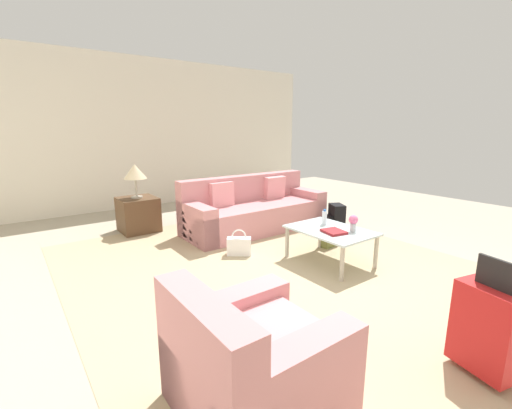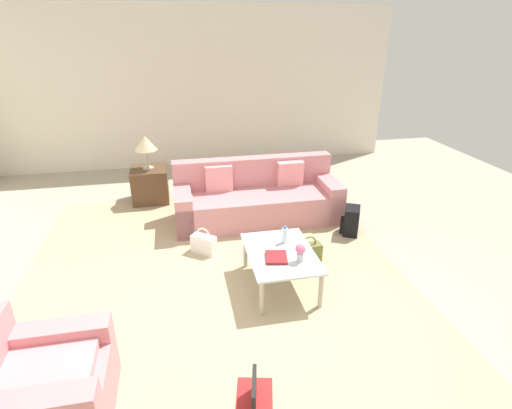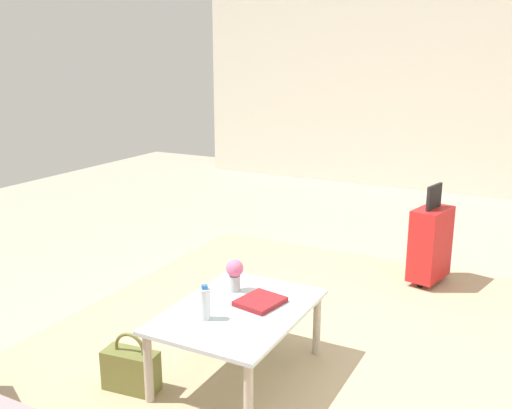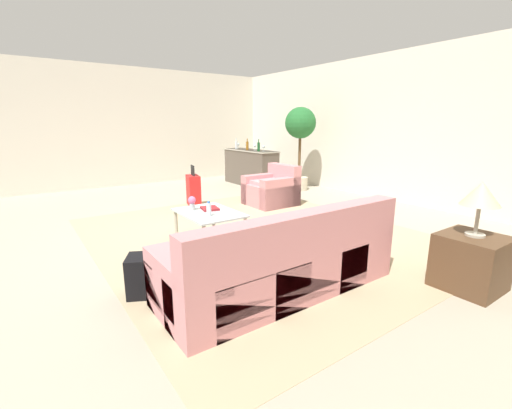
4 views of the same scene
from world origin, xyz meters
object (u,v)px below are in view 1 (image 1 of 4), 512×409
object	(u,v)px
side_table	(138,214)
handbag_olive	(330,237)
armchair	(249,368)
coffee_table	(330,233)
couch	(253,211)
water_bottle	(324,217)
coffee_table_book	(334,232)
flower_vase	(353,222)
handbag_white	(239,246)
suitcase_red	(487,328)
backpack_black	(336,216)
table_lamp	(135,172)

from	to	relation	value
side_table	handbag_olive	size ratio (longest dim) A/B	1.62
armchair	coffee_table	world-z (taller)	armchair
couch	side_table	xyz separation A→B (m)	(1.00, 1.60, -0.02)
water_bottle	coffee_table	bearing A→B (deg)	153.43
water_bottle	coffee_table_book	bearing A→B (deg)	150.64
coffee_table	flower_vase	size ratio (longest dim) A/B	4.94
water_bottle	handbag_white	distance (m)	1.19
suitcase_red	backpack_black	xyz separation A→B (m)	(3.00, -1.99, -0.16)
couch	table_lamp	bearing A→B (deg)	57.90
flower_vase	handbag_olive	xyz separation A→B (m)	(0.63, -0.32, -0.43)
coffee_table	handbag_olive	bearing A→B (deg)	-49.00
couch	flower_vase	distance (m)	2.03
coffee_table_book	flower_vase	bearing A→B (deg)	-102.70
suitcase_red	handbag_olive	distance (m)	2.69
coffee_table_book	water_bottle	bearing A→B (deg)	-18.56
armchair	handbag_olive	bearing A→B (deg)	-57.04
coffee_table	armchair	bearing A→B (deg)	120.97
suitcase_red	handbag_olive	size ratio (longest dim) A/B	2.37
couch	handbag_olive	world-z (taller)	couch
armchair	coffee_table_book	xyz separation A→B (m)	(1.18, -2.09, 0.16)
armchair	side_table	xyz separation A→B (m)	(4.10, -0.67, -0.01)
side_table	handbag_white	distance (m)	2.04
couch	flower_vase	bearing A→B (deg)	-178.58
handbag_white	handbag_olive	bearing A→B (deg)	-111.07
couch	armchair	xyz separation A→B (m)	(-3.10, 2.27, -0.01)
couch	handbag_olive	bearing A→B (deg)	-164.89
water_bottle	table_lamp	bearing A→B (deg)	31.61
couch	coffee_table_book	size ratio (longest dim) A/B	9.34
backpack_black	handbag_white	bearing A→B (deg)	93.04
side_table	backpack_black	world-z (taller)	side_table
suitcase_red	handbag_white	world-z (taller)	suitcase_red
flower_vase	side_table	size ratio (longest dim) A/B	0.35
coffee_table_book	side_table	bearing A→B (deg)	36.73
coffee_table	side_table	world-z (taller)	side_table
coffee_table_book	side_table	size ratio (longest dim) A/B	0.45
suitcase_red	handbag_white	bearing A→B (deg)	1.57
coffee_table_book	table_lamp	bearing A→B (deg)	36.73
coffee_table_book	handbag_white	size ratio (longest dim) A/B	0.73
handbag_white	table_lamp	bearing A→B (deg)	20.72
couch	suitcase_red	world-z (taller)	couch
couch	coffee_table	bearing A→B (deg)	176.81
suitcase_red	backpack_black	world-z (taller)	suitcase_red
armchair	backpack_black	xyz separation A→B (m)	(2.30, -3.46, -0.10)
couch	water_bottle	bearing A→B (deg)	-180.00
water_bottle	handbag_white	xyz separation A→B (m)	(0.69, 0.88, -0.40)
handbag_olive	backpack_black	bearing A→B (deg)	-54.03
water_bottle	coffee_table_book	size ratio (longest dim) A/B	0.79
coffee_table	backpack_black	size ratio (longest dim) A/B	2.53
flower_vase	suitcase_red	bearing A→B (deg)	154.47
coffee_table	backpack_black	bearing A→B (deg)	-52.10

